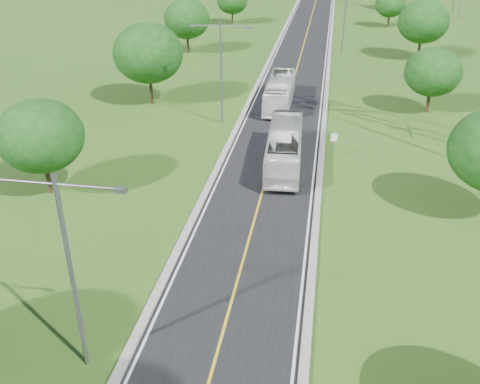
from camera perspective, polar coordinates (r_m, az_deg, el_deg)
name	(u,v)px	position (r m, az deg, el deg)	size (l,w,h in m)	color
ground	(293,84)	(68.19, 5.63, 11.38)	(260.00, 260.00, 0.00)	#2C5217
road	(296,71)	(73.95, 6.01, 12.68)	(8.00, 150.00, 0.06)	black
curb_left	(265,69)	(74.30, 2.66, 12.94)	(0.50, 150.00, 0.22)	gray
curb_right	(328,72)	(73.81, 9.38, 12.51)	(0.50, 150.00, 0.22)	gray
speed_limit_sign	(334,142)	(46.72, 9.96, 5.32)	(0.55, 0.09, 2.40)	slate
streetlight_near_left	(69,260)	(24.09, -17.78, -6.95)	(5.90, 0.25, 10.00)	slate
streetlight_mid_left	(221,65)	(53.02, -2.04, 13.38)	(5.90, 0.25, 10.00)	slate
streetlight_far_right	(345,12)	(84.37, 11.13, 18.33)	(5.90, 0.25, 10.00)	slate
tree_lb	(40,136)	(41.62, -20.51, 5.61)	(6.30, 6.30, 7.33)	black
tree_lc	(148,53)	(60.13, -9.77, 14.39)	(7.56, 7.56, 8.79)	black
tree_ld	(187,19)	(83.34, -5.71, 17.88)	(6.72, 6.72, 7.82)	black
tree_le	(232,0)	(106.05, -0.83, 19.78)	(5.88, 5.88, 6.84)	black
tree_rc	(433,72)	(60.15, 19.90, 11.94)	(5.88, 5.88, 6.84)	black
tree_rd	(423,21)	(83.46, 18.98, 16.83)	(7.14, 7.14, 8.30)	black
tree_re	(390,4)	(106.88, 15.75, 18.72)	(5.46, 5.46, 6.35)	black
bus_outbound	(284,147)	(44.89, 4.76, 4.81)	(2.72, 11.63, 3.24)	silver
bus_inbound	(280,92)	(59.62, 4.26, 10.63)	(2.61, 11.13, 3.10)	white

